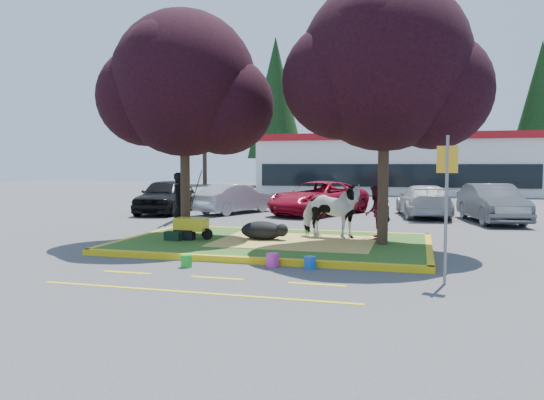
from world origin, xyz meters
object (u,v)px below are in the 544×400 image
(car_black, at_px, (165,196))
(handler, at_px, (181,203))
(bucket_pink, at_px, (272,260))
(sign_post, at_px, (447,192))
(bucket_green, at_px, (186,261))
(wheelbarrow, at_px, (191,225))
(bucket_blue, at_px, (310,263))
(calf, at_px, (262,230))
(cow, at_px, (331,211))
(car_silver, at_px, (235,199))

(car_black, bearing_deg, handler, -68.53)
(bucket_pink, distance_m, car_black, 13.35)
(sign_post, height_order, bucket_green, sign_post)
(wheelbarrow, height_order, bucket_blue, wheelbarrow)
(calf, relative_size, wheelbarrow, 0.76)
(wheelbarrow, bearing_deg, bucket_blue, -33.19)
(car_black, bearing_deg, bucket_blue, -59.09)
(bucket_pink, bearing_deg, car_black, 126.84)
(sign_post, bearing_deg, cow, 143.62)
(sign_post, distance_m, bucket_blue, 3.24)
(cow, bearing_deg, sign_post, -134.98)
(car_black, bearing_deg, cow, -47.79)
(handler, distance_m, car_silver, 7.96)
(bucket_pink, height_order, car_silver, car_silver)
(cow, bearing_deg, handler, 101.98)
(calf, distance_m, bucket_blue, 3.49)
(bucket_pink, bearing_deg, bucket_green, -163.18)
(bucket_green, bearing_deg, wheelbarrow, 112.31)
(wheelbarrow, distance_m, car_silver, 9.18)
(wheelbarrow, bearing_deg, car_silver, 101.49)
(cow, height_order, car_silver, cow)
(handler, bearing_deg, bucket_green, -143.19)
(wheelbarrow, xyz_separation_m, bucket_pink, (3.04, -2.49, -0.41))
(cow, bearing_deg, bucket_green, 160.88)
(calf, relative_size, handler, 0.65)
(car_black, xyz_separation_m, car_silver, (3.05, 0.80, -0.11))
(car_silver, bearing_deg, bucket_blue, 140.21)
(wheelbarrow, height_order, bucket_green, wheelbarrow)
(cow, distance_m, calf, 2.01)
(handler, xyz_separation_m, bucket_blue, (4.72, -3.60, -0.93))
(sign_post, relative_size, car_black, 0.61)
(wheelbarrow, distance_m, bucket_green, 3.31)
(handler, distance_m, car_black, 8.19)
(handler, bearing_deg, sign_post, -110.19)
(bucket_pink, height_order, car_black, car_black)
(wheelbarrow, relative_size, sign_post, 0.57)
(bucket_pink, bearing_deg, wheelbarrow, 140.68)
(calf, bearing_deg, bucket_pink, -65.18)
(bucket_blue, xyz_separation_m, car_black, (-8.84, 10.67, 0.64))
(bucket_pink, distance_m, bucket_blue, 0.84)
(car_silver, bearing_deg, car_black, 38.22)
(sign_post, bearing_deg, wheelbarrow, 174.17)
(cow, bearing_deg, car_black, 62.62)
(sign_post, xyz_separation_m, bucket_green, (-5.35, 0.20, -1.61))
(sign_post, distance_m, bucket_green, 5.59)
(handler, xyz_separation_m, wheelbarrow, (0.84, -1.11, -0.51))
(sign_post, relative_size, bucket_pink, 9.30)
(sign_post, xyz_separation_m, car_silver, (-8.51, 12.22, -1.08))
(calf, height_order, handler, handler)
(bucket_blue, relative_size, car_black, 0.06)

